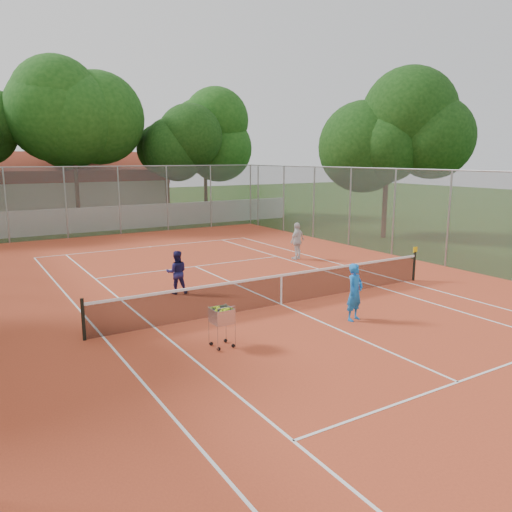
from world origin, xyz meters
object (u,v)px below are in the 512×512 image
tennis_net (281,289)px  player_far_right (297,241)px  clubhouse (48,188)px  ball_hopper (222,326)px  player_near (355,292)px  player_far_left (177,272)px

tennis_net → player_far_right: player_far_right is taller
clubhouse → ball_hopper: (-1.20, -31.19, -1.65)m
tennis_net → clubhouse: clubhouse is taller
ball_hopper → clubhouse: bearing=107.4°
clubhouse → player_near: clubhouse is taller
player_far_left → player_far_right: size_ratio=0.88×
clubhouse → player_far_left: (-0.26, -26.13, -1.45)m
player_far_left → player_far_right: (6.81, 2.56, 0.10)m
player_far_right → clubhouse: bearing=-96.1°
clubhouse → player_far_left: size_ratio=11.27×
tennis_net → clubhouse: 29.12m
tennis_net → player_far_right: (4.55, 5.43, 0.34)m
player_far_left → tennis_net: bearing=147.5°
tennis_net → player_near: player_near is taller
player_far_right → ball_hopper: player_far_right is taller
player_near → player_far_left: player_near is taller
tennis_net → player_near: 2.50m
clubhouse → player_far_right: clubhouse is taller
clubhouse → ball_hopper: clubhouse is taller
player_far_left → ball_hopper: (-0.95, -5.06, -0.20)m
player_near → player_far_left: bearing=106.7°
player_near → ball_hopper: 4.12m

